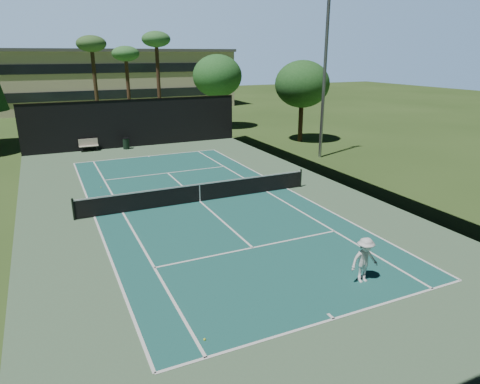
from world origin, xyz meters
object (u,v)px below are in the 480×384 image
object	(u,v)px
tennis_net	(200,192)
park_bench	(89,145)
trash_bin	(126,143)
tennis_ball_d	(101,187)
tennis_ball_b	(133,202)
player	(365,260)
tennis_ball_c	(186,189)
tennis_ball_a	(205,339)

from	to	relation	value
tennis_net	park_bench	size ratio (longest dim) A/B	8.60
trash_bin	park_bench	bearing A→B (deg)	171.70
tennis_net	tennis_ball_d	bearing A→B (deg)	132.57
tennis_net	tennis_ball_b	distance (m)	3.65
player	tennis_ball_d	distance (m)	16.83
tennis_ball_d	park_bench	bearing A→B (deg)	87.20
tennis_ball_b	park_bench	world-z (taller)	park_bench
tennis_net	tennis_ball_d	world-z (taller)	tennis_net
player	trash_bin	xyz separation A→B (m)	(-3.34, 25.77, -0.35)
tennis_net	tennis_ball_b	bearing A→B (deg)	157.70
park_bench	tennis_ball_c	bearing A→B (deg)	-73.24
tennis_ball_a	tennis_ball_d	xyz separation A→B (m)	(-0.62, 16.10, -0.01)
tennis_ball_b	tennis_ball_d	world-z (taller)	tennis_ball_b
tennis_net	player	size ratio (longest dim) A/B	7.77
tennis_ball_b	tennis_net	bearing A→B (deg)	-22.30
trash_bin	player	bearing A→B (deg)	-82.60
tennis_ball_d	trash_bin	distance (m)	10.98
tennis_ball_b	park_bench	xyz separation A→B (m)	(-0.64, 14.38, 0.51)
player	park_bench	size ratio (longest dim) A/B	1.11
tennis_ball_d	tennis_ball_a	bearing A→B (deg)	-87.79
player	trash_bin	distance (m)	25.99
tennis_net	tennis_ball_c	world-z (taller)	tennis_net
tennis_net	player	xyz separation A→B (m)	(2.31, -10.45, 0.27)
tennis_ball_c	trash_bin	bearing A→B (deg)	94.67
tennis_ball_a	trash_bin	bearing A→B (deg)	83.86
tennis_ball_a	tennis_ball_c	xyz separation A→B (m)	(3.90, 13.68, -0.01)
tennis_ball_a	tennis_ball_d	world-z (taller)	tennis_ball_a
player	tennis_ball_a	size ratio (longest dim) A/B	21.37
player	park_bench	distance (m)	26.95
player	park_bench	xyz separation A→B (m)	(-6.29, 26.20, -0.28)
player	trash_bin	bearing A→B (deg)	100.49
player	tennis_ball_a	distance (m)	6.29
tennis_ball_c	tennis_ball_d	bearing A→B (deg)	151.87
park_bench	trash_bin	world-z (taller)	park_bench
tennis_ball_b	trash_bin	bearing A→B (deg)	80.61
tennis_ball_b	tennis_ball_d	xyz separation A→B (m)	(-1.17, 3.54, -0.00)
player	tennis_ball_c	size ratio (longest dim) A/B	27.31
tennis_ball_b	trash_bin	size ratio (longest dim) A/B	0.07
tennis_ball_b	tennis_ball_c	distance (m)	3.54
tennis_net	tennis_ball_c	size ratio (longest dim) A/B	212.23
tennis_ball_a	trash_bin	xyz separation A→B (m)	(2.85, 26.50, 0.44)
player	tennis_ball_d	bearing A→B (deg)	117.02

